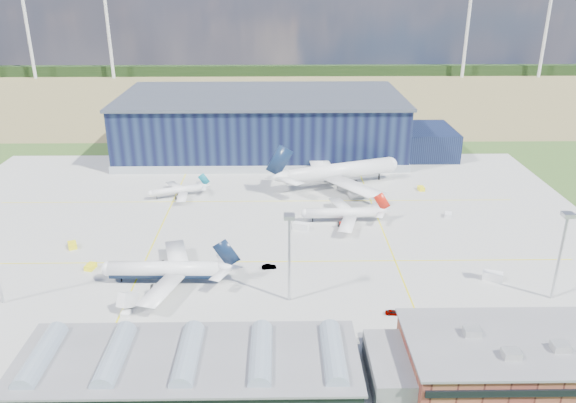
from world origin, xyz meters
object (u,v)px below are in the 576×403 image
(airliner_widebody, at_px, (340,163))
(gse_van_c, at_px, (493,276))
(car_a, at_px, (393,312))
(hangar, at_px, (268,127))
(gse_van_a, at_px, (301,226))
(ops_building, at_px, (523,360))
(car_b, at_px, (269,267))
(airliner_regional, at_px, (176,187))
(gse_tug_c, at_px, (421,188))
(airliner_navy, at_px, (164,262))
(gse_tug_b, at_px, (91,267))
(gse_tug_a, at_px, (72,245))
(airstair, at_px, (128,304))
(gse_cart_a, at_px, (448,215))
(light_mast_east, at_px, (563,242))
(light_mast_center, at_px, (289,244))
(airliner_red, at_px, (342,208))

(airliner_widebody, xyz_separation_m, gse_van_c, (33.04, -71.63, -7.77))
(gse_van_c, relative_size, car_a, 1.36)
(hangar, relative_size, gse_van_a, 28.71)
(ops_building, relative_size, car_b, 11.64)
(airliner_regional, relative_size, gse_tug_c, 6.95)
(hangar, distance_m, airliner_widebody, 52.15)
(ops_building, distance_m, airliner_navy, 86.50)
(gse_tug_b, bearing_deg, airliner_navy, -6.17)
(car_b, bearing_deg, gse_tug_c, -51.00)
(airliner_widebody, distance_m, gse_van_a, 43.22)
(ops_building, distance_m, gse_tug_a, 123.53)
(ops_building, distance_m, airstair, 87.64)
(ops_building, relative_size, gse_tug_c, 13.85)
(gse_cart_a, bearing_deg, airliner_widebody, 155.05)
(ops_building, xyz_separation_m, gse_cart_a, (8.44, 80.42, -4.09))
(airstair, height_order, car_a, airstair)
(light_mast_east, height_order, gse_tug_a, light_mast_east)
(light_mast_center, bearing_deg, car_a, -15.38)
(ops_building, relative_size, gse_van_c, 9.26)
(car_b, bearing_deg, light_mast_east, -110.59)
(airliner_navy, relative_size, car_b, 9.34)
(airliner_navy, xyz_separation_m, gse_tug_b, (-21.77, 7.31, -5.31))
(ops_building, height_order, airliner_regional, ops_building)
(gse_tug_a, distance_m, gse_tug_b, 15.99)
(airliner_red, bearing_deg, airliner_widebody, -96.08)
(airliner_navy, height_order, airliner_regional, airliner_navy)
(airliner_navy, height_order, airliner_widebody, airliner_widebody)
(hangar, relative_size, gse_tug_b, 43.97)
(airliner_regional, xyz_separation_m, gse_van_a, (43.67, -28.77, -2.66))
(gse_van_a, relative_size, car_b, 1.28)
(gse_tug_c, bearing_deg, car_a, -110.51)
(car_b, bearing_deg, airliner_regional, 24.44)
(ops_building, bearing_deg, gse_van_a, 119.68)
(airliner_red, xyz_separation_m, gse_van_c, (35.78, -38.05, -3.63))
(airstair, distance_m, car_b, 38.65)
(airliner_red, distance_m, airliner_widebody, 33.94)
(gse_tug_c, relative_size, car_b, 0.84)
(gse_cart_a, height_order, gse_van_c, gse_van_c)
(light_mast_center, distance_m, car_b, 22.40)
(airliner_navy, relative_size, gse_tug_b, 11.20)
(airliner_red, distance_m, gse_tug_c, 43.21)
(airliner_widebody, bearing_deg, gse_tug_c, -30.73)
(gse_tug_b, relative_size, gse_tug_c, 0.99)
(light_mast_center, xyz_separation_m, gse_tug_a, (-63.12, 29.60, -14.64))
(airliner_widebody, xyz_separation_m, car_a, (3.98, -87.32, -8.34))
(airliner_regional, height_order, airstair, airliner_regional)
(airliner_widebody, xyz_separation_m, gse_cart_a, (33.07, -30.20, -8.26))
(airliner_red, xyz_separation_m, airstair, (-56.16, -50.68, -3.09))
(airliner_regional, bearing_deg, car_b, 101.88)
(gse_van_c, bearing_deg, light_mast_center, 120.65)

